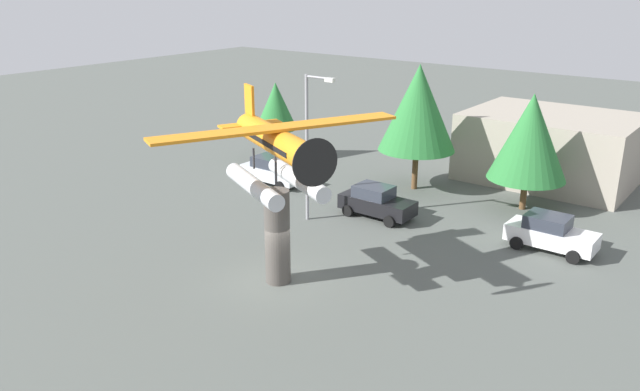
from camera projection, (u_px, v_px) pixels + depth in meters
The scene contains 11 objects.
ground_plane at pixel (278, 281), 27.79m from camera, with size 140.00×140.00×0.00m, color #515651.
display_pedestal at pixel (277, 237), 27.11m from camera, with size 1.10×1.10×4.19m, color #4C4742.
floatplane_monument at pixel (277, 152), 25.77m from camera, with size 7.14×9.85×4.00m.
car_near_silver at pixel (272, 170), 40.58m from camera, with size 4.20×2.02×1.76m.
car_mid_black at pixel (376, 202), 34.96m from camera, with size 4.20×2.02×1.76m.
car_far_white at pixel (550, 233), 30.67m from camera, with size 4.20×2.02×1.76m.
streetlight_primary at pixel (310, 138), 33.25m from camera, with size 1.84×0.28×7.92m.
storefront_building at pixel (551, 147), 41.11m from camera, with size 10.31×7.92×4.33m, color #9E9384.
tree_west at pixel (276, 106), 45.23m from camera, with size 3.02×3.02×5.57m.
tree_east at pixel (418, 108), 38.22m from camera, with size 4.72×4.72×7.77m.
tree_center_back at pixel (530, 137), 35.03m from camera, with size 4.35×4.35×6.66m.
Camera 1 is at (16.68, -18.76, 12.63)m, focal length 35.59 mm.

